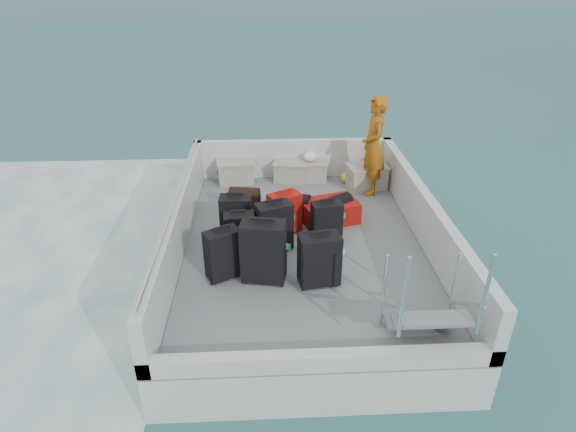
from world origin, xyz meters
name	(u,v)px	position (x,y,z in m)	size (l,w,h in m)	color
ground	(302,277)	(0.00, 0.00, 0.00)	(160.00, 160.00, 0.00)	#16454F
ferry_hull	(303,261)	(0.00, 0.00, 0.30)	(3.60, 5.00, 0.60)	silver
deck	(303,243)	(0.00, 0.00, 0.61)	(3.30, 4.70, 0.02)	slate
deck_fittings	(331,230)	(0.35, -0.32, 0.99)	(3.60, 5.00, 0.90)	#BABFBF
suitcase_0	(223,255)	(-1.06, -0.81, 0.96)	(0.43, 0.25, 0.67)	black
suitcase_1	(240,235)	(-0.88, -0.28, 0.93)	(0.41, 0.23, 0.61)	black
suitcase_2	(236,217)	(-0.95, 0.20, 0.94)	(0.45, 0.27, 0.64)	black
suitcase_3	(264,252)	(-0.56, -0.89, 1.03)	(0.54, 0.31, 0.81)	black
suitcase_4	(274,227)	(-0.41, -0.16, 0.97)	(0.48, 0.28, 0.70)	black
suitcase_5	(284,214)	(-0.25, 0.29, 0.93)	(0.45, 0.27, 0.63)	#A9170D
suitcase_6	(319,260)	(0.12, -1.01, 0.96)	(0.50, 0.29, 0.68)	black
suitcase_7	(326,222)	(0.33, 0.04, 0.92)	(0.42, 0.24, 0.59)	black
suitcase_8	(329,211)	(0.46, 0.63, 0.78)	(0.55, 0.83, 0.33)	#A9170D
duffel_0	(245,203)	(-0.86, 1.00, 0.78)	(0.47, 0.30, 0.32)	black
duffel_1	(293,209)	(-0.09, 0.74, 0.78)	(0.50, 0.30, 0.32)	black
duffel_2	(337,211)	(0.57, 0.63, 0.78)	(0.44, 0.30, 0.32)	black
crate_0	(236,172)	(-1.06, 2.20, 0.81)	(0.62, 0.43, 0.37)	#AEA897
crate_1	(291,172)	(-0.05, 2.20, 0.79)	(0.57, 0.39, 0.34)	#AEA897
crate_2	(310,171)	(0.30, 2.20, 0.79)	(0.57, 0.40, 0.35)	#AEA897
crate_3	(367,177)	(1.27, 1.83, 0.81)	(0.64, 0.44, 0.39)	#AEA897
yellow_bag	(349,177)	(0.99, 2.05, 0.73)	(0.28, 0.26, 0.22)	yellow
white_bag	(310,158)	(0.30, 2.20, 1.06)	(0.24, 0.24, 0.18)	white
passenger	(373,146)	(1.30, 1.65, 1.46)	(0.62, 0.40, 1.68)	orange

